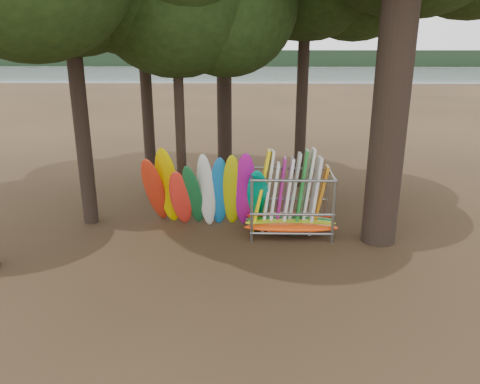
{
  "coord_description": "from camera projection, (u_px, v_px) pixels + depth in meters",
  "views": [
    {
      "loc": [
        0.75,
        -13.12,
        6.12
      ],
      "look_at": [
        0.39,
        1.5,
        1.4
      ],
      "focal_mm": 35.0,
      "sensor_mm": 36.0,
      "label": 1
    }
  ],
  "objects": [
    {
      "name": "ground",
      "position": [
        226.0,
        250.0,
        14.39
      ],
      "size": [
        120.0,
        120.0,
        0.0
      ],
      "primitive_type": "plane",
      "color": "#47331E",
      "rests_on": "ground"
    },
    {
      "name": "storage_rack",
      "position": [
        290.0,
        205.0,
        15.37
      ],
      "size": [
        3.04,
        1.6,
        2.86
      ],
      "color": "gray",
      "rests_on": "ground"
    },
    {
      "name": "kayak_row",
      "position": [
        204.0,
        192.0,
        15.61
      ],
      "size": [
        4.31,
        2.14,
        3.09
      ],
      "color": "red",
      "rests_on": "ground"
    },
    {
      "name": "far_shore",
      "position": [
        249.0,
        58.0,
        118.41
      ],
      "size": [
        160.0,
        4.0,
        4.0
      ],
      "primitive_type": "cube",
      "color": "black",
      "rests_on": "ground"
    },
    {
      "name": "lake",
      "position": [
        247.0,
        83.0,
        71.46
      ],
      "size": [
        160.0,
        160.0,
        0.0
      ],
      "primitive_type": "plane",
      "color": "gray",
      "rests_on": "ground"
    }
  ]
}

